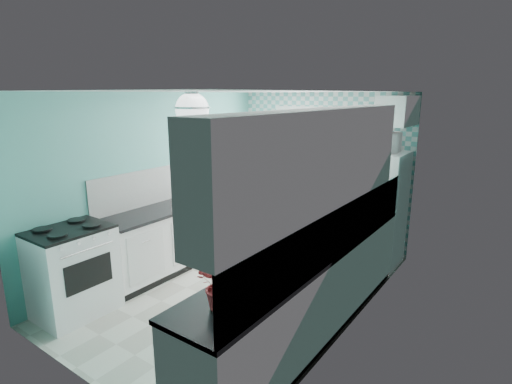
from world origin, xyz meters
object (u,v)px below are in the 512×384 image
Objects in this scene: fridge at (376,209)px; potted_plant at (223,285)px; stove at (72,270)px; fruit_bowl at (239,295)px; microwave at (381,142)px; ceiling_light at (192,109)px; sink at (352,224)px.

fridge is 4.48× the size of potted_plant.
stove reaches higher than fruit_bowl.
potted_plant is 0.75× the size of microwave.
fridge reaches higher than fruit_bowl.
ceiling_light reaches higher than stove.
stove is 2.48m from potted_plant.
sink is 2.13× the size of fruit_bowl.
fridge is at bearing 91.44° from potted_plant.
sink is at bearing 92.25° from microwave.
stove is 2.44m from fruit_bowl.
sink reaches higher than potted_plant.
fridge is at bearing 94.73° from sink.
sink is at bearing 44.73° from stove.
ceiling_light is 1.97m from fruit_bowl.
ceiling_light reaches higher than fruit_bowl.
fruit_bowl is 0.67× the size of potted_plant.
ceiling_light is at bearing 64.47° from microwave.
microwave is at bearing 57.40° from stove.
microwave is at bearing 94.71° from sink.
sink is at bearing 50.41° from ceiling_light.
ceiling_light is 1.40× the size of fruit_bowl.
ceiling_light is at bearing -114.47° from fridge.
potted_plant reaches higher than stove.
sink is 1.07× the size of microwave.
sink is (1.20, 1.46, -1.39)m from ceiling_light.
microwave reaches higher than potted_plant.
sink is (2.40, 2.25, 0.40)m from stove.
ceiling_light reaches higher than potted_plant.
stove is at bearing -125.56° from fridge.
fridge is (1.11, 2.60, -1.48)m from ceiling_light.
microwave is at bearing 52.56° from fridge.
stove is 4.04× the size of fruit_bowl.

